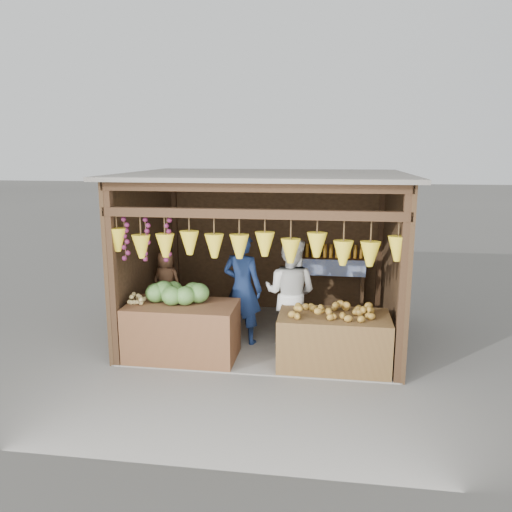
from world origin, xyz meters
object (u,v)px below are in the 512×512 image
(counter_right, at_px, (333,341))
(man_standing, at_px, (242,289))
(woman_standing, at_px, (290,293))
(vendor_seated, at_px, (167,282))
(counter_left, at_px, (182,331))

(counter_right, relative_size, man_standing, 0.86)
(woman_standing, distance_m, vendor_seated, 2.14)
(counter_left, distance_m, vendor_seated, 1.31)
(counter_left, height_order, woman_standing, woman_standing)
(man_standing, bearing_deg, woman_standing, -166.61)
(counter_left, height_order, vendor_seated, vendor_seated)
(man_standing, xyz_separation_m, woman_standing, (0.75, -0.05, -0.03))
(man_standing, height_order, vendor_seated, man_standing)
(counter_left, bearing_deg, man_standing, 43.42)
(woman_standing, height_order, vendor_seated, woman_standing)
(counter_left, bearing_deg, woman_standing, 24.07)
(counter_right, distance_m, woman_standing, 1.06)
(counter_left, xyz_separation_m, vendor_seated, (-0.58, 1.09, 0.43))
(counter_left, distance_m, woman_standing, 1.72)
(vendor_seated, bearing_deg, counter_left, 130.15)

